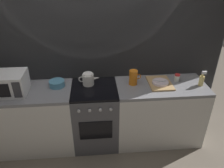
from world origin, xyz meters
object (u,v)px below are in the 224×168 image
object	(u,v)px
mixing_bowl	(57,83)
pitcher	(133,77)
microwave	(7,83)
spray_bottle	(202,80)
stove_unit	(95,116)
dish_pile	(160,83)
kettle	(88,79)
spice_jar	(177,78)

from	to	relation	value
mixing_bowl	pitcher	size ratio (longest dim) A/B	1.00
microwave	spray_bottle	world-z (taller)	microwave
stove_unit	dish_pile	world-z (taller)	dish_pile
dish_pile	spray_bottle	world-z (taller)	spray_bottle
kettle	pitcher	bearing A→B (deg)	-4.07
microwave	spice_jar	world-z (taller)	microwave
stove_unit	spray_bottle	size ratio (longest dim) A/B	4.43
spray_bottle	kettle	bearing A→B (deg)	174.22
stove_unit	kettle	bearing A→B (deg)	124.45
microwave	spice_jar	distance (m)	2.20
mixing_bowl	pitcher	distance (m)	1.01
pitcher	dish_pile	size ratio (longest dim) A/B	0.50
stove_unit	pitcher	size ratio (longest dim) A/B	4.50
kettle	mixing_bowl	world-z (taller)	kettle
microwave	pitcher	xyz separation A→B (m)	(1.58, 0.08, -0.03)
kettle	dish_pile	distance (m)	0.96
microwave	spice_jar	xyz separation A→B (m)	(2.19, 0.12, -0.08)
dish_pile	spice_jar	distance (m)	0.26
spray_bottle	stove_unit	bearing A→B (deg)	178.17
mixing_bowl	dish_pile	distance (m)	1.37
microwave	spray_bottle	xyz separation A→B (m)	(2.47, -0.02, -0.06)
stove_unit	mixing_bowl	distance (m)	0.70
spice_jar	mixing_bowl	bearing A→B (deg)	179.96
stove_unit	microwave	xyz separation A→B (m)	(-1.06, -0.02, 0.59)
mixing_bowl	dish_pile	xyz separation A→B (m)	(1.36, -0.06, -0.02)
mixing_bowl	dish_pile	size ratio (longest dim) A/B	0.50
pitcher	spray_bottle	xyz separation A→B (m)	(0.89, -0.11, -0.02)
kettle	spray_bottle	size ratio (longest dim) A/B	1.40
kettle	pitcher	size ratio (longest dim) A/B	1.42
dish_pile	mixing_bowl	bearing A→B (deg)	177.34
microwave	mixing_bowl	xyz separation A→B (m)	(0.57, 0.12, -0.10)
mixing_bowl	spray_bottle	size ratio (longest dim) A/B	0.99
mixing_bowl	dish_pile	bearing A→B (deg)	-2.66
kettle	spray_bottle	bearing A→B (deg)	-5.78
dish_pile	spice_jar	size ratio (longest dim) A/B	3.81
microwave	spray_bottle	bearing A→B (deg)	-0.56
stove_unit	dish_pile	xyz separation A→B (m)	(0.88, 0.03, 0.47)
kettle	spice_jar	bearing A→B (deg)	-0.47
spray_bottle	spice_jar	bearing A→B (deg)	153.25
microwave	kettle	bearing A→B (deg)	7.28
microwave	dish_pile	distance (m)	1.94
spice_jar	spray_bottle	distance (m)	0.31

